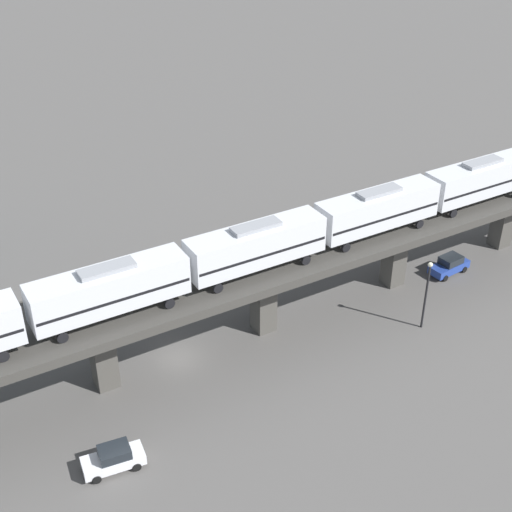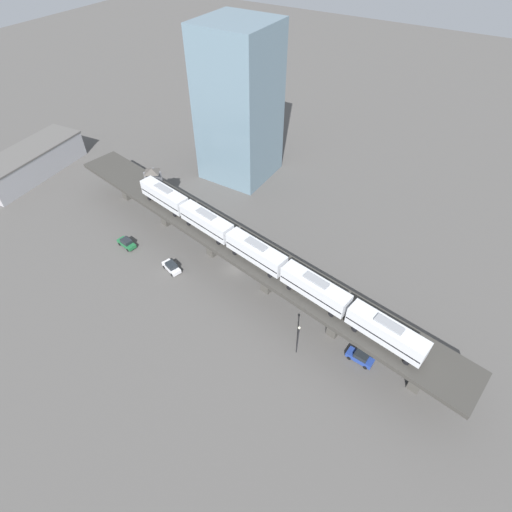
{
  "view_description": "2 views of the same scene",
  "coord_description": "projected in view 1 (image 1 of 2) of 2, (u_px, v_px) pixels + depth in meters",
  "views": [
    {
      "loc": [
        -40.55,
        26.35,
        39.34
      ],
      "look_at": [
        -2.63,
        -6.52,
        8.94
      ],
      "focal_mm": 50.0,
      "sensor_mm": 36.0,
      "label": 1
    },
    {
      "loc": [
        -45.82,
        -32.87,
        57.45
      ],
      "look_at": [
        -2.63,
        -6.52,
        8.94
      ],
      "focal_mm": 28.0,
      "sensor_mm": 36.0,
      "label": 2
    }
  ],
  "objects": [
    {
      "name": "elevated_viaduct",
      "position": [
        176.0,
        297.0,
        58.11
      ],
      "size": [
        25.05,
        91.99,
        7.44
      ],
      "color": "#393733",
      "rests_on": "ground"
    },
    {
      "name": "subway_train",
      "position": [
        256.0,
        245.0,
        58.13
      ],
      "size": [
        14.14,
        61.86,
        4.45
      ],
      "color": "silver",
      "rests_on": "elevated_viaduct"
    },
    {
      "name": "ground_plane",
      "position": [
        179.0,
        358.0,
        61.35
      ],
      "size": [
        400.0,
        400.0,
        0.0
      ],
      "primitive_type": "plane",
      "color": "#514F4C"
    },
    {
      "name": "street_car_blue",
      "position": [
        449.0,
        265.0,
        72.62
      ],
      "size": [
        2.28,
        4.55,
        1.89
      ],
      "color": "#233D93",
      "rests_on": "ground"
    },
    {
      "name": "street_lamp",
      "position": [
        427.0,
        290.0,
        63.07
      ],
      "size": [
        0.44,
        0.44,
        6.94
      ],
      "color": "black",
      "rests_on": "ground"
    },
    {
      "name": "street_car_white",
      "position": [
        114.0,
        458.0,
        50.43
      ],
      "size": [
        3.05,
        4.74,
        1.89
      ],
      "color": "silver",
      "rests_on": "ground"
    }
  ]
}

